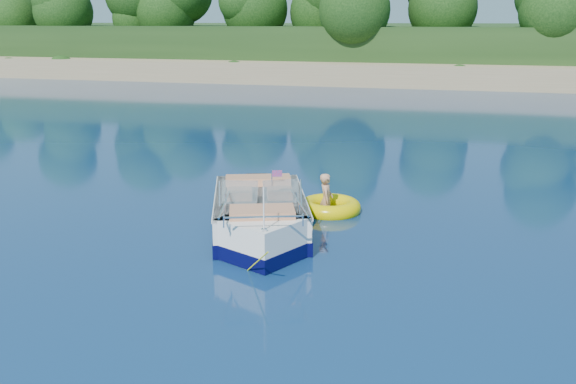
# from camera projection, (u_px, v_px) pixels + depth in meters

# --- Properties ---
(ground) EXTENTS (160.00, 160.00, 0.00)m
(ground) POSITION_uv_depth(u_px,v_px,m) (375.00, 298.00, 10.70)
(ground) COLOR #0A1E47
(ground) RESTS_ON ground
(shoreline) EXTENTS (170.00, 59.00, 6.00)m
(shoreline) POSITION_uv_depth(u_px,v_px,m) (456.00, 53.00, 69.82)
(shoreline) COLOR #927C54
(shoreline) RESTS_ON ground
(treeline) EXTENTS (150.00, 7.12, 8.19)m
(treeline) POSITION_uv_depth(u_px,v_px,m) (455.00, 5.00, 47.43)
(treeline) COLOR black
(treeline) RESTS_ON ground
(motorboat) EXTENTS (3.09, 5.24, 1.82)m
(motorboat) POSITION_uv_depth(u_px,v_px,m) (260.00, 219.00, 13.77)
(motorboat) COLOR white
(motorboat) RESTS_ON ground
(tow_tube) EXTENTS (2.02, 2.02, 0.40)m
(tow_tube) POSITION_uv_depth(u_px,v_px,m) (330.00, 207.00, 15.52)
(tow_tube) COLOR #ECCD00
(tow_tube) RESTS_ON ground
(boy) EXTENTS (0.48, 0.78, 1.43)m
(boy) POSITION_uv_depth(u_px,v_px,m) (326.00, 212.00, 15.52)
(boy) COLOR tan
(boy) RESTS_ON ground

